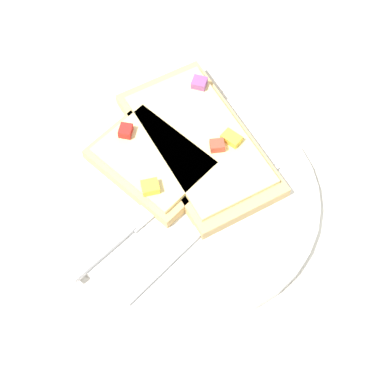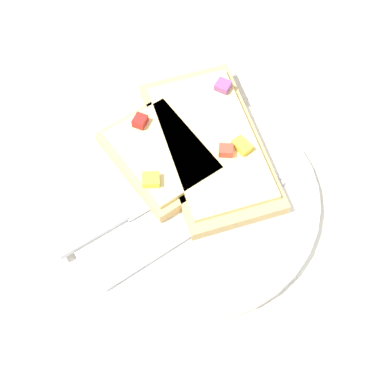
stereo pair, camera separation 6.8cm
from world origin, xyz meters
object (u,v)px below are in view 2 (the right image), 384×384
(knife, at_px, (133,209))
(drinking_glass, at_px, (382,237))
(pizza_slice_main, at_px, (211,145))
(plate, at_px, (192,199))
(fork, at_px, (205,222))
(pizza_slice_corner, at_px, (162,155))

(knife, relative_size, drinking_glass, 2.38)
(knife, height_order, pizza_slice_main, pizza_slice_main)
(plate, relative_size, knife, 1.29)
(pizza_slice_main, bearing_deg, plate, -36.67)
(drinking_glass, bearing_deg, fork, -150.40)
(pizza_slice_main, distance_m, drinking_glass, 0.21)
(knife, distance_m, drinking_glass, 0.26)
(plate, bearing_deg, pizza_slice_corner, 165.59)
(fork, relative_size, pizza_slice_main, 0.96)
(knife, distance_m, pizza_slice_corner, 0.07)
(pizza_slice_main, relative_size, pizza_slice_corner, 1.55)
(plate, xyz_separation_m, knife, (-0.04, -0.05, 0.01))
(plate, height_order, knife, knife)
(knife, bearing_deg, drinking_glass, -44.76)
(plate, distance_m, pizza_slice_corner, 0.06)
(drinking_glass, bearing_deg, pizza_slice_main, -176.75)
(plate, bearing_deg, pizza_slice_main, 111.27)
(fork, bearing_deg, knife, 133.36)
(fork, bearing_deg, drinking_glass, -46.01)
(plate, height_order, pizza_slice_corner, pizza_slice_corner)
(plate, bearing_deg, drinking_glass, 21.28)
(fork, distance_m, drinking_glass, 0.18)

